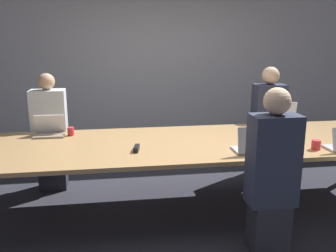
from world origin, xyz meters
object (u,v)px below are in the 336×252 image
at_px(person_far_right, 268,123).
at_px(stapler, 137,148).
at_px(cup_far_left, 71,131).
at_px(cup_near_midright, 274,145).
at_px(laptop_far_left, 50,129).
at_px(laptop_near_midright, 253,145).
at_px(cup_near_right, 316,145).
at_px(person_near_midright, 272,175).
at_px(person_far_left, 50,134).
at_px(laptop_far_right, 284,119).

height_order(person_far_right, stapler, person_far_right).
height_order(cup_far_left, cup_near_midright, cup_far_left).
bearing_deg(stapler, cup_near_midright, 4.89).
height_order(laptop_far_left, laptop_near_midright, laptop_near_midright).
xyz_separation_m(person_far_right, cup_near_midright, (-0.50, -1.30, 0.11)).
bearing_deg(cup_near_right, person_far_right, 85.87).
bearing_deg(person_near_midright, cup_near_right, -145.94).
height_order(person_far_right, person_far_left, person_far_right).
height_order(laptop_far_left, person_near_midright, person_near_midright).
height_order(person_far_right, laptop_far_left, person_far_right).
height_order(laptop_far_right, stapler, laptop_far_right).
xyz_separation_m(laptop_far_right, laptop_far_left, (-2.74, -0.03, -0.01)).
relative_size(laptop_near_midright, person_near_midright, 0.23).
xyz_separation_m(cup_far_left, person_near_midright, (1.76, -1.30, -0.11)).
bearing_deg(cup_near_midright, cup_near_right, -9.61).
bearing_deg(person_far_left, laptop_far_left, -80.93).
distance_m(cup_near_midright, cup_near_right, 0.41).
height_order(laptop_far_left, stapler, laptop_far_left).
height_order(laptop_far_right, laptop_far_left, laptop_far_right).
bearing_deg(cup_near_midright, laptop_far_right, 59.20).
bearing_deg(person_far_left, cup_near_midright, -28.24).
xyz_separation_m(laptop_far_right, person_far_right, (-0.03, 0.41, -0.14)).
bearing_deg(cup_near_midright, cup_far_left, 157.79).
relative_size(cup_near_midright, cup_near_right, 0.97).
bearing_deg(laptop_near_midright, stapler, -11.14).
distance_m(cup_far_left, cup_near_midright, 2.15).
relative_size(person_near_midright, stapler, 9.27).
bearing_deg(person_far_left, person_far_right, 1.62).
bearing_deg(cup_near_right, laptop_far_right, 82.34).
height_order(laptop_far_left, cup_far_left, laptop_far_left).
xyz_separation_m(cup_far_left, cup_near_midright, (1.99, -0.81, -0.00)).
height_order(person_far_right, cup_near_midright, person_far_right).
distance_m(person_far_right, stapler, 2.15).
relative_size(person_near_midright, cup_near_midright, 15.91).
bearing_deg(cup_far_left, cup_near_midright, -22.21).
bearing_deg(laptop_far_right, cup_far_left, -178.29).
bearing_deg(laptop_near_midright, cup_near_midright, -164.08).
bearing_deg(cup_near_midright, laptop_near_midright, -164.08).
bearing_deg(cup_far_left, stapler, -44.76).
bearing_deg(cup_near_midright, laptop_far_left, 158.96).
distance_m(laptop_far_left, cup_near_right, 2.77).
xyz_separation_m(laptop_near_midright, cup_near_midright, (0.24, 0.07, -0.03)).
bearing_deg(person_far_right, person_far_left, -178.38).
xyz_separation_m(cup_near_right, stapler, (-1.71, 0.21, -0.02)).
xyz_separation_m(person_far_left, cup_near_midright, (2.27, -1.22, 0.13)).
distance_m(person_far_left, stapler, 1.45).
bearing_deg(stapler, person_far_left, 142.78).
distance_m(laptop_near_midright, person_near_midright, 0.44).
xyz_separation_m(person_far_left, cup_near_right, (2.67, -1.29, 0.13)).
xyz_separation_m(laptop_far_left, cup_near_right, (2.61, -0.92, -0.02)).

